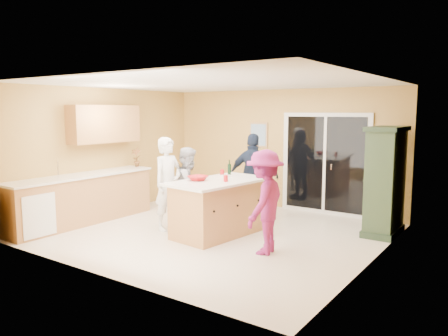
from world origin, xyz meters
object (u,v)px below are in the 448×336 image
Objects in this scene: woman_white at (168,184)px; woman_grey at (189,187)px; kitchen_island at (219,209)px; woman_magenta at (265,202)px; green_hutch at (385,182)px; woman_navy at (254,176)px.

woman_white reaches higher than woman_grey.
woman_magenta is (1.14, -0.42, 0.34)m from kitchen_island.
kitchen_island is 2.91m from green_hutch.
woman_navy is at bearing -46.78° from woman_grey.
woman_white is at bearing 140.46° from woman_grey.
woman_white reaches higher than woman_magenta.
kitchen_island is 1.26m from woman_magenta.
woman_white is at bearing 42.95° from woman_navy.
woman_white is at bearing -158.68° from kitchen_island.
woman_magenta is at bearing -119.88° from green_hutch.
woman_navy reaches higher than woman_magenta.
green_hutch is at bearing 42.56° from kitchen_island.
green_hutch is 2.41m from woman_magenta.
kitchen_island is at bearing 74.94° from woman_navy.
woman_navy is (0.65, 1.23, 0.11)m from woman_grey.
green_hutch reaches higher than woman_grey.
woman_white reaches higher than kitchen_island.
woman_white is (-3.29, -1.91, -0.08)m from green_hutch.
green_hutch is 3.48m from woman_grey.
woman_navy is (-0.14, 1.39, 0.40)m from kitchen_island.
green_hutch is at bearing -83.13° from woman_grey.
woman_magenta is (-1.20, -2.09, -0.13)m from green_hutch.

